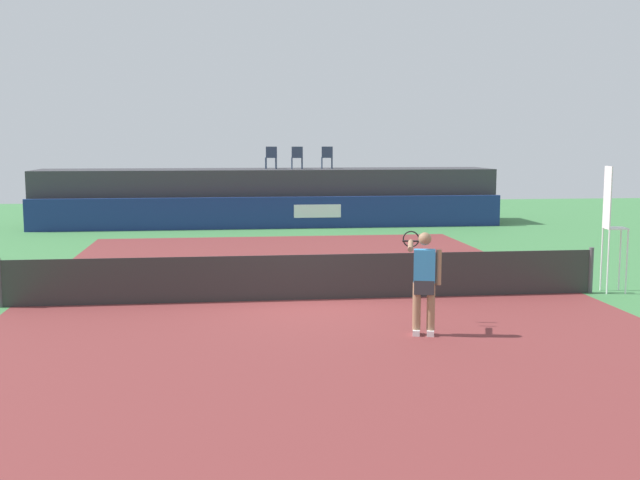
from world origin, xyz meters
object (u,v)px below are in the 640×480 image
(spectator_chair_left, at_px, (297,157))
(spectator_chair_center, at_px, (327,156))
(spectator_chair_far_left, at_px, (271,157))
(umpire_chair, at_px, (611,220))
(net_post_far, at_px, (591,270))
(tennis_player, at_px, (424,280))

(spectator_chair_left, xyz_separation_m, spectator_chair_center, (1.21, 0.13, 0.00))
(spectator_chair_far_left, relative_size, spectator_chair_left, 1.00)
(spectator_chair_far_left, relative_size, spectator_chair_center, 1.00)
(spectator_chair_left, relative_size, umpire_chair, 0.32)
(net_post_far, bearing_deg, spectator_chair_left, 108.63)
(umpire_chair, relative_size, net_post_far, 2.76)
(spectator_chair_far_left, xyz_separation_m, net_post_far, (6.05, -15.20, -2.19))
(spectator_chair_center, height_order, net_post_far, spectator_chair_center)
(tennis_player, bearing_deg, spectator_chair_far_left, 94.59)
(spectator_chair_far_left, height_order, spectator_chair_center, same)
(spectator_chair_left, distance_m, spectator_chair_center, 1.22)
(tennis_player, bearing_deg, umpire_chair, 32.83)
(spectator_chair_far_left, distance_m, spectator_chair_left, 1.04)
(net_post_far, relative_size, tennis_player, 0.56)
(net_post_far, distance_m, tennis_player, 5.61)
(umpire_chair, bearing_deg, net_post_far, -177.98)
(umpire_chair, distance_m, tennis_player, 5.98)
(spectator_chair_center, bearing_deg, spectator_chair_left, -173.85)
(spectator_chair_far_left, height_order, umpire_chair, spectator_chair_far_left)
(spectator_chair_far_left, xyz_separation_m, tennis_player, (1.48, -18.41, -1.73))
(spectator_chair_left, height_order, spectator_chair_center, same)
(spectator_chair_left, distance_m, umpire_chair, 15.93)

